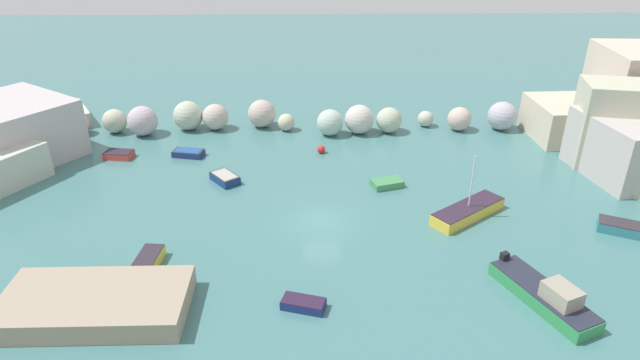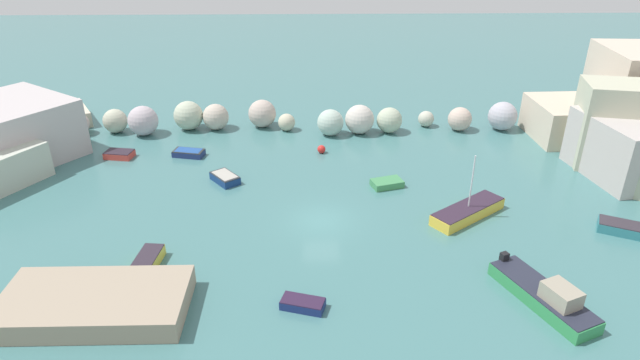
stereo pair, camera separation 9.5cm
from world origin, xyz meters
name	(u,v)px [view 1 (the left image)]	position (x,y,z in m)	size (l,w,h in m)	color
cove_water	(322,221)	(0.00, 0.00, 0.00)	(160.00, 160.00, 0.00)	#427576
rock_breakwater	(286,119)	(-2.87, 16.49, 1.24)	(41.90, 4.81, 2.73)	#C7AAA8
stone_dock	(95,303)	(-11.92, -8.95, 0.60)	(9.44, 4.82, 1.19)	tan
channel_buoy	(321,149)	(0.29, 11.29, 0.35)	(0.70, 0.70, 0.70)	red
moored_boat_0	(468,211)	(9.94, 0.32, 0.42)	(5.72, 4.85, 4.54)	yellow
moored_boat_1	(546,295)	(11.55, -8.87, 0.57)	(4.17, 6.56, 1.72)	#318C4D
moored_boat_2	(387,183)	(5.07, 4.92, 0.26)	(2.57, 1.99, 0.51)	#418C55
moored_boat_3	(119,154)	(-16.74, 10.75, 0.29)	(2.45, 1.73, 0.58)	#D04037
moored_boat_4	(143,270)	(-10.38, -5.77, 0.35)	(1.67, 4.55, 0.71)	yellow
moored_boat_5	(188,153)	(-10.96, 10.92, 0.29)	(2.76, 1.80, 0.55)	navy
moored_boat_6	(624,228)	(19.46, -1.98, 0.34)	(3.36, 2.64, 0.69)	teal
moored_boat_7	(303,304)	(-1.21, -8.87, 0.26)	(2.48, 1.64, 0.52)	navy
moored_boat_8	(225,178)	(-7.24, 5.99, 0.33)	(2.56, 2.73, 0.63)	navy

